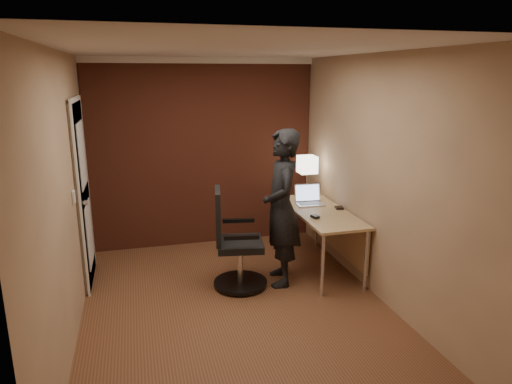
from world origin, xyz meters
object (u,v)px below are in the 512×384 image
wallet (339,208)px  person (282,208)px  office_chair (234,246)px  desk_lamp (307,165)px  laptop (309,198)px  desk (326,220)px  mouse (315,217)px

wallet → person: bearing=-163.2°
person → office_chair: bearing=-81.6°
desk_lamp → laptop: (-0.10, -0.33, -0.35)m
desk → office_chair: office_chair is taller
wallet → person: 0.85m
desk → office_chair: 1.20m
wallet → mouse: bearing=-147.6°
laptop → desk_lamp: bearing=73.4°
laptop → mouse: 0.60m
mouse → wallet: 0.49m
desk → laptop: size_ratio=4.32×
desk → desk_lamp: bearing=89.9°
mouse → person: bearing=162.5°
desk → person: size_ratio=0.86×
mouse → person: size_ratio=0.06×
wallet → person: size_ratio=0.06×
mouse → person: (-0.39, 0.02, 0.12)m
mouse → wallet: mouse is taller
person → wallet: bearing=116.5°
desk → person: bearing=-159.4°
desk_lamp → office_chair: desk_lamp is taller
desk_lamp → person: person is taller
laptop → office_chair: size_ratio=0.32×
office_chair → person: size_ratio=0.63×
desk → laptop: (-0.10, 0.32, 0.19)m
office_chair → person: person is taller
wallet → office_chair: bearing=-170.2°
office_chair → person: bearing=-1.2°
desk → wallet: (0.17, 0.01, 0.14)m
laptop → office_chair: 1.24m
desk → laptop: 0.38m
desk_lamp → person: (-0.63, -0.89, -0.28)m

